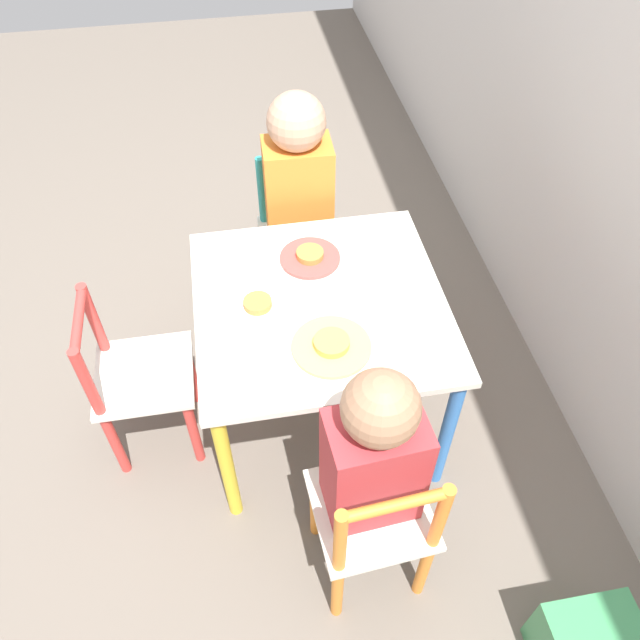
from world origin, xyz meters
TOP-DOWN VIEW (x-y plane):
  - ground_plane at (0.00, 0.00)m, footprint 6.00×6.00m
  - kids_table at (0.00, 0.00)m, footprint 0.63×0.63m
  - chair_orange at (0.50, 0.04)m, footprint 0.28×0.28m
  - chair_teal at (-0.50, 0.02)m, footprint 0.27×0.27m
  - chair_red at (-0.00, -0.50)m, footprint 0.26×0.26m
  - child_right at (0.44, 0.03)m, footprint 0.22×0.21m
  - child_left at (-0.44, 0.01)m, footprint 0.22×0.20m
  - plate_right at (0.16, 0.00)m, footprint 0.19×0.19m
  - plate_left at (-0.16, 0.00)m, footprint 0.16×0.16m
  - plate_front at (-0.00, -0.16)m, footprint 0.16×0.16m

SIDE VIEW (x-z plane):
  - ground_plane at x=0.00m, z-range 0.00..0.00m
  - chair_orange at x=0.50m, z-range 0.00..0.53m
  - chair_teal at x=-0.50m, z-range 0.00..0.53m
  - chair_red at x=0.00m, z-range 0.00..0.53m
  - kids_table at x=0.00m, z-range 0.18..0.66m
  - child_right at x=0.44m, z-range 0.07..0.81m
  - child_left at x=-0.44m, z-range 0.08..0.89m
  - plate_right at x=0.16m, z-range 0.48..0.51m
  - plate_left at x=-0.16m, z-range 0.48..0.51m
  - plate_front at x=0.00m, z-range 0.48..0.51m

